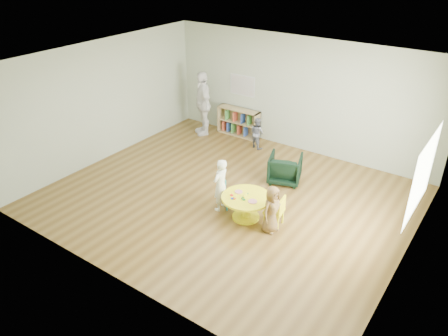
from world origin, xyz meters
name	(u,v)px	position (x,y,z in m)	size (l,w,h in m)	color
room	(229,112)	(0.01, 0.00, 1.89)	(7.10, 7.00, 2.80)	brown
activity_table	(246,203)	(0.70, -0.40, 0.33)	(0.94, 0.94, 0.52)	#FFFA15
kid_chair_left	(225,194)	(0.12, -0.29, 0.27)	(0.29, 0.29, 0.51)	#198E7E
kid_chair_right	(276,211)	(1.29, -0.29, 0.33)	(0.37, 0.37, 0.61)	#FFFA15
bookshelf	(239,122)	(-1.61, 2.86, 0.37)	(1.20, 0.30, 0.75)	#A08A59
alphabet_poster	(242,85)	(-1.60, 2.98, 1.35)	(0.74, 0.01, 0.54)	silver
armchair	(285,168)	(0.63, 1.28, 0.32)	(0.67, 0.69, 0.63)	black
child_left	(221,185)	(0.12, -0.42, 0.54)	(0.39, 0.26, 1.08)	white
child_right	(272,209)	(1.29, -0.49, 0.46)	(0.45, 0.29, 0.92)	gold
toddler	(257,133)	(-0.78, 2.44, 0.40)	(0.39, 0.31, 0.81)	#162037
adult_caretaker	(203,103)	(-2.46, 2.38, 0.86)	(1.01, 0.42, 1.72)	white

